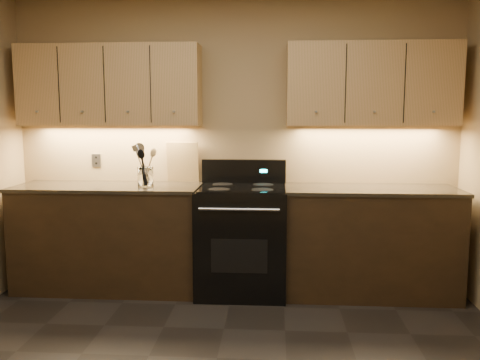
{
  "coord_description": "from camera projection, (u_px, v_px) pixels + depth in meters",
  "views": [
    {
      "loc": [
        0.36,
        -2.61,
        1.57
      ],
      "look_at": [
        0.08,
        1.45,
        1.02
      ],
      "focal_mm": 38.0,
      "sensor_mm": 36.0,
      "label": 1
    }
  ],
  "objects": [
    {
      "name": "steel_skimmer",
      "position": [
        149.0,
        165.0,
        4.35
      ],
      "size": [
        0.19,
        0.12,
        0.37
      ],
      "primitive_type": null,
      "rotation": [
        -0.08,
        -0.26,
        0.13
      ],
      "color": "silver",
      "rests_on": "utensil_crock"
    },
    {
      "name": "outlet_plate",
      "position": [
        96.0,
        160.0,
        4.73
      ],
      "size": [
        0.08,
        0.01,
        0.12
      ],
      "primitive_type": "cube",
      "color": "#B2B5BA",
      "rests_on": "wall_back"
    },
    {
      "name": "upper_cab_right",
      "position": [
        372.0,
        84.0,
        4.33
      ],
      "size": [
        1.44,
        0.3,
        0.7
      ],
      "primitive_type": "cube",
      "color": "tan",
      "rests_on": "wall_back"
    },
    {
      "name": "stove",
      "position": [
        242.0,
        238.0,
        4.41
      ],
      "size": [
        0.76,
        0.68,
        1.14
      ],
      "color": "black",
      "rests_on": "ground"
    },
    {
      "name": "cutting_board",
      "position": [
        183.0,
        162.0,
        4.64
      ],
      "size": [
        0.3,
        0.09,
        0.37
      ],
      "primitive_type": "cube",
      "rotation": [
        0.15,
        0.0,
        -0.05
      ],
      "color": "tan",
      "rests_on": "counter_left"
    },
    {
      "name": "wall_back",
      "position": [
        235.0,
        142.0,
        4.62
      ],
      "size": [
        4.0,
        0.04,
        2.6
      ],
      "primitive_type": "cube",
      "color": "#9B895B",
      "rests_on": "ground"
    },
    {
      "name": "wooden_spoon",
      "position": [
        143.0,
        166.0,
        4.34
      ],
      "size": [
        0.15,
        0.16,
        0.33
      ],
      "primitive_type": null,
      "rotation": [
        -0.18,
        0.34,
        0.31
      ],
      "color": "tan",
      "rests_on": "utensil_crock"
    },
    {
      "name": "counter_right",
      "position": [
        370.0,
        241.0,
        4.35
      ],
      "size": [
        1.46,
        0.62,
        0.93
      ],
      "color": "black",
      "rests_on": "ground"
    },
    {
      "name": "black_turner",
      "position": [
        144.0,
        165.0,
        4.33
      ],
      "size": [
        0.14,
        0.17,
        0.37
      ],
      "primitive_type": null,
      "rotation": [
        -0.23,
        -0.08,
        0.21
      ],
      "color": "black",
      "rests_on": "utensil_crock"
    },
    {
      "name": "upper_cab_left",
      "position": [
        110.0,
        85.0,
        4.48
      ],
      "size": [
        1.6,
        0.3,
        0.7
      ],
      "primitive_type": "cube",
      "color": "tan",
      "rests_on": "wall_back"
    },
    {
      "name": "steel_spatula",
      "position": [
        148.0,
        163.0,
        4.36
      ],
      "size": [
        0.21,
        0.13,
        0.39
      ],
      "primitive_type": null,
      "rotation": [
        0.15,
        -0.3,
        -0.22
      ],
      "color": "silver",
      "rests_on": "utensil_crock"
    },
    {
      "name": "counter_left",
      "position": [
        110.0,
        237.0,
        4.51
      ],
      "size": [
        1.62,
        0.62,
        0.93
      ],
      "color": "black",
      "rests_on": "ground"
    },
    {
      "name": "black_spoon",
      "position": [
        146.0,
        166.0,
        4.36
      ],
      "size": [
        0.08,
        0.18,
        0.33
      ],
      "primitive_type": null,
      "rotation": [
        0.37,
        -0.08,
        0.07
      ],
      "color": "black",
      "rests_on": "utensil_crock"
    },
    {
      "name": "utensil_crock",
      "position": [
        146.0,
        177.0,
        4.36
      ],
      "size": [
        0.18,
        0.18,
        0.17
      ],
      "color": "white",
      "rests_on": "counter_left"
    }
  ]
}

